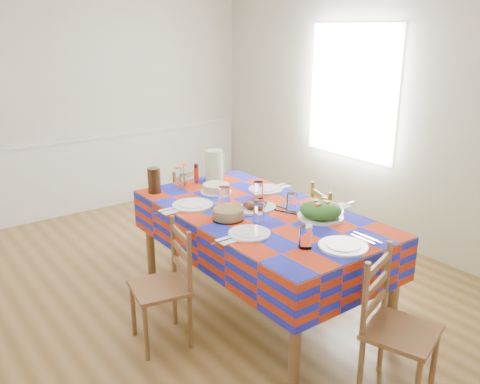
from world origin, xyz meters
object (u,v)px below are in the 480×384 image
object	(u,v)px
tea_pitcher	(154,180)
chair_right	(331,232)
green_pitcher	(214,165)
chair_near	(395,329)
meat_platter	(255,206)
chair_far	(177,209)
chair_left	(165,286)
dining_table	(259,222)

from	to	relation	value
tea_pitcher	chair_right	xyz separation A→B (m)	(1.28, -0.87, -0.50)
green_pitcher	chair_near	xyz separation A→B (m)	(-0.19, -2.20, -0.50)
meat_platter	green_pitcher	size ratio (longest dim) A/B	1.24
chair_far	chair_left	distance (m)	1.58
green_pitcher	chair_far	distance (m)	0.70
chair_near	chair_left	bearing A→B (deg)	103.78
tea_pitcher	chair_near	size ratio (longest dim) A/B	0.23
chair_far	dining_table	bearing A→B (deg)	68.11
chair_left	chair_right	world-z (taller)	chair_left
tea_pitcher	chair_near	xyz separation A→B (m)	(0.42, -2.20, -0.46)
green_pitcher	chair_left	world-z (taller)	green_pitcher
green_pitcher	meat_platter	bearing A→B (deg)	-101.84
dining_table	tea_pitcher	distance (m)	1.00
chair_right	chair_far	bearing A→B (deg)	49.88
green_pitcher	chair_far	size ratio (longest dim) A/B	0.32
chair_right	meat_platter	bearing A→B (deg)	105.76
dining_table	tea_pitcher	xyz separation A→B (m)	(-0.44, 0.88, 0.20)
green_pitcher	chair_right	bearing A→B (deg)	-52.41
meat_platter	chair_left	world-z (taller)	chair_left
dining_table	meat_platter	distance (m)	0.12
chair_near	chair_right	xyz separation A→B (m)	(0.85, 1.33, -0.04)
dining_table	chair_right	distance (m)	0.89
dining_table	chair_near	distance (m)	1.35
dining_table	chair_far	bearing A→B (deg)	89.37
chair_left	chair_far	bearing A→B (deg)	157.94
tea_pitcher	chair_left	distance (m)	1.09
meat_platter	chair_far	size ratio (longest dim) A/B	0.40
tea_pitcher	chair_far	distance (m)	0.80
meat_platter	green_pitcher	world-z (taller)	green_pitcher
meat_platter	chair_left	bearing A→B (deg)	-176.76
dining_table	tea_pitcher	bearing A→B (deg)	116.43
green_pitcher	chair_far	bearing A→B (deg)	109.76
dining_table	meat_platter	bearing A→B (deg)	91.01
meat_platter	chair_far	distance (m)	1.35
dining_table	chair_right	xyz separation A→B (m)	(0.84, 0.01, -0.30)
chair_near	chair_left	xyz separation A→B (m)	(-0.83, 1.31, -0.02)
green_pitcher	chair_left	size ratio (longest dim) A/B	0.32
green_pitcher	chair_near	world-z (taller)	green_pitcher
dining_table	chair_far	xyz separation A→B (m)	(0.01, 1.32, -0.29)
meat_platter	chair_right	bearing A→B (deg)	-1.90
meat_platter	dining_table	bearing A→B (deg)	-88.99
meat_platter	chair_right	xyz separation A→B (m)	(0.84, -0.03, -0.42)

